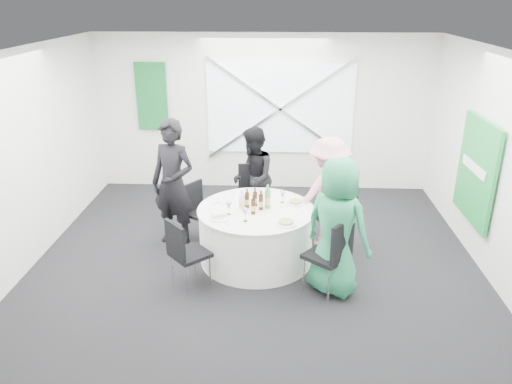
{
  "coord_description": "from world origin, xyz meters",
  "views": [
    {
      "loc": [
        0.29,
        -5.84,
        3.43
      ],
      "look_at": [
        0.0,
        0.2,
        1.0
      ],
      "focal_mm": 35.0,
      "sensor_mm": 36.0,
      "label": 1
    }
  ],
  "objects_px": {
    "banquet_table": "(256,234)",
    "person_man_back_left": "(173,183)",
    "chair_front_right": "(333,251)",
    "chair_front_left": "(184,249)",
    "chair_back": "(252,191)",
    "clear_water_bottle": "(242,202)",
    "person_woman_pink": "(328,193)",
    "chair_back_left": "(199,207)",
    "green_water_bottle": "(268,199)",
    "person_woman_green": "(337,227)",
    "person_man_back": "(253,178)",
    "chair_back_right": "(340,210)"
  },
  "relations": [
    {
      "from": "banquet_table",
      "to": "person_man_back_left",
      "type": "xyz_separation_m",
      "value": [
        -1.2,
        0.47,
        0.54
      ]
    },
    {
      "from": "chair_front_right",
      "to": "chair_front_left",
      "type": "height_order",
      "value": "chair_front_right"
    },
    {
      "from": "chair_back",
      "to": "clear_water_bottle",
      "type": "relative_size",
      "value": 3.63
    },
    {
      "from": "banquet_table",
      "to": "clear_water_bottle",
      "type": "distance_m",
      "value": 0.52
    },
    {
      "from": "person_woman_pink",
      "to": "chair_front_left",
      "type": "bearing_deg",
      "value": 8.63
    },
    {
      "from": "chair_back_left",
      "to": "green_water_bottle",
      "type": "height_order",
      "value": "green_water_bottle"
    },
    {
      "from": "banquet_table",
      "to": "chair_front_right",
      "type": "bearing_deg",
      "value": -39.8
    },
    {
      "from": "person_woman_green",
      "to": "chair_front_right",
      "type": "bearing_deg",
      "value": 98.3
    },
    {
      "from": "chair_back_left",
      "to": "person_man_back",
      "type": "xyz_separation_m",
      "value": [
        0.76,
        0.51,
        0.28
      ]
    },
    {
      "from": "banquet_table",
      "to": "clear_water_bottle",
      "type": "bearing_deg",
      "value": -170.52
    },
    {
      "from": "banquet_table",
      "to": "chair_back_left",
      "type": "distance_m",
      "value": 1.05
    },
    {
      "from": "chair_back_left",
      "to": "person_woman_pink",
      "type": "xyz_separation_m",
      "value": [
        1.85,
        -0.13,
        0.3
      ]
    },
    {
      "from": "chair_front_right",
      "to": "chair_back_left",
      "type": "bearing_deg",
      "value": -87.48
    },
    {
      "from": "chair_back",
      "to": "person_woman_green",
      "type": "bearing_deg",
      "value": -64.27
    },
    {
      "from": "chair_back_left",
      "to": "person_woman_pink",
      "type": "height_order",
      "value": "person_woman_pink"
    },
    {
      "from": "chair_front_right",
      "to": "clear_water_bottle",
      "type": "relative_size",
      "value": 3.66
    },
    {
      "from": "chair_back",
      "to": "chair_front_left",
      "type": "height_order",
      "value": "chair_back"
    },
    {
      "from": "chair_back_left",
      "to": "person_man_back_left",
      "type": "height_order",
      "value": "person_man_back_left"
    },
    {
      "from": "green_water_bottle",
      "to": "chair_front_left",
      "type": "bearing_deg",
      "value": -141.18
    },
    {
      "from": "chair_back",
      "to": "person_man_back",
      "type": "distance_m",
      "value": 0.21
    },
    {
      "from": "chair_back_right",
      "to": "person_man_back_left",
      "type": "height_order",
      "value": "person_man_back_left"
    },
    {
      "from": "banquet_table",
      "to": "green_water_bottle",
      "type": "relative_size",
      "value": 4.79
    },
    {
      "from": "banquet_table",
      "to": "person_man_back",
      "type": "bearing_deg",
      "value": 95.14
    },
    {
      "from": "chair_back",
      "to": "chair_front_right",
      "type": "distance_m",
      "value": 2.15
    },
    {
      "from": "chair_front_right",
      "to": "person_woman_green",
      "type": "height_order",
      "value": "person_woman_green"
    },
    {
      "from": "chair_back",
      "to": "green_water_bottle",
      "type": "xyz_separation_m",
      "value": [
        0.26,
        -1.04,
        0.31
      ]
    },
    {
      "from": "banquet_table",
      "to": "person_woman_green",
      "type": "xyz_separation_m",
      "value": [
        0.99,
        -0.71,
        0.48
      ]
    },
    {
      "from": "chair_front_right",
      "to": "person_man_back_left",
      "type": "xyz_separation_m",
      "value": [
        -2.15,
        1.26,
        0.33
      ]
    },
    {
      "from": "person_woman_pink",
      "to": "banquet_table",
      "type": "bearing_deg",
      "value": 0.0
    },
    {
      "from": "chair_front_left",
      "to": "person_woman_green",
      "type": "height_order",
      "value": "person_woman_green"
    },
    {
      "from": "chair_back_right",
      "to": "person_man_back_left",
      "type": "bearing_deg",
      "value": -110.53
    },
    {
      "from": "chair_back",
      "to": "banquet_table",
      "type": "bearing_deg",
      "value": -90.0
    },
    {
      "from": "chair_back_left",
      "to": "chair_front_left",
      "type": "height_order",
      "value": "chair_front_left"
    },
    {
      "from": "chair_back_left",
      "to": "chair_front_left",
      "type": "bearing_deg",
      "value": -144.49
    },
    {
      "from": "chair_back_right",
      "to": "person_woman_pink",
      "type": "height_order",
      "value": "person_woman_pink"
    },
    {
      "from": "person_man_back_left",
      "to": "green_water_bottle",
      "type": "xyz_separation_m",
      "value": [
        1.35,
        -0.43,
        -0.03
      ]
    },
    {
      "from": "chair_front_left",
      "to": "person_man_back_left",
      "type": "distance_m",
      "value": 1.34
    },
    {
      "from": "person_man_back_left",
      "to": "green_water_bottle",
      "type": "height_order",
      "value": "person_man_back_left"
    },
    {
      "from": "banquet_table",
      "to": "person_woman_pink",
      "type": "relative_size",
      "value": 0.96
    },
    {
      "from": "chair_back_left",
      "to": "chair_front_right",
      "type": "bearing_deg",
      "value": -92.98
    },
    {
      "from": "chair_front_right",
      "to": "person_man_back_left",
      "type": "height_order",
      "value": "person_man_back_left"
    },
    {
      "from": "person_man_back",
      "to": "person_woman_pink",
      "type": "xyz_separation_m",
      "value": [
        1.08,
        -0.64,
        0.02
      ]
    },
    {
      "from": "chair_back_right",
      "to": "chair_back_left",
      "type": "bearing_deg",
      "value": -114.16
    },
    {
      "from": "person_man_back_left",
      "to": "person_woman_green",
      "type": "relative_size",
      "value": 1.07
    },
    {
      "from": "person_woman_green",
      "to": "clear_water_bottle",
      "type": "distance_m",
      "value": 1.36
    },
    {
      "from": "chair_back",
      "to": "person_woman_pink",
      "type": "xyz_separation_m",
      "value": [
        1.09,
        -0.62,
        0.23
      ]
    },
    {
      "from": "chair_front_left",
      "to": "green_water_bottle",
      "type": "xyz_separation_m",
      "value": [
        0.99,
        0.8,
        0.35
      ]
    },
    {
      "from": "person_woman_green",
      "to": "chair_back_left",
      "type": "bearing_deg",
      "value": 0.67
    },
    {
      "from": "chair_front_right",
      "to": "chair_front_left",
      "type": "bearing_deg",
      "value": -51.32
    },
    {
      "from": "chair_back_left",
      "to": "chair_front_left",
      "type": "distance_m",
      "value": 1.35
    }
  ]
}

